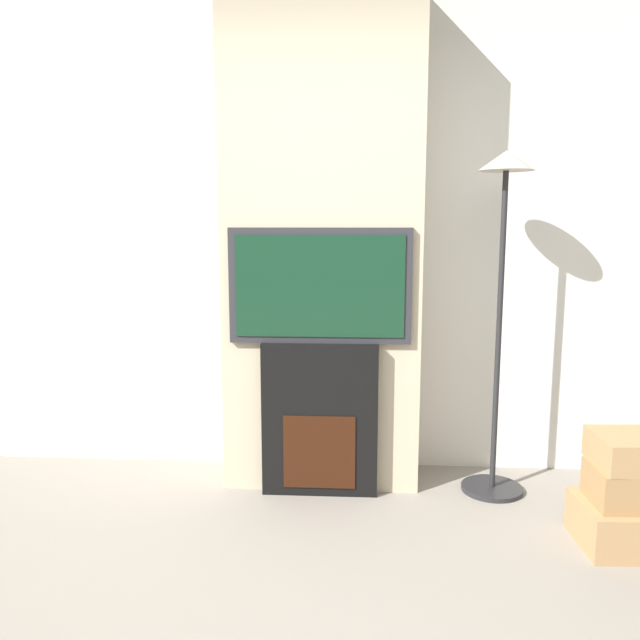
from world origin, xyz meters
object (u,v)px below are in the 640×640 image
Objects in this scene: fireplace at (320,419)px; floor_lamp at (502,259)px; box_stack at (633,497)px; television at (320,286)px.

floor_lamp is (0.94, 0.06, 0.86)m from fireplace.
fireplace reaches higher than box_stack.
box_stack is (1.44, -0.49, -0.90)m from television.
television is at bearing -176.17° from floor_lamp.
fireplace is 0.87× the size of television.
floor_lamp reaches higher than fireplace.
fireplace is at bearing 90.00° from television.
floor_lamp is 1.28m from box_stack.
television is 0.95m from floor_lamp.
box_stack is (0.50, -0.55, -1.04)m from floor_lamp.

